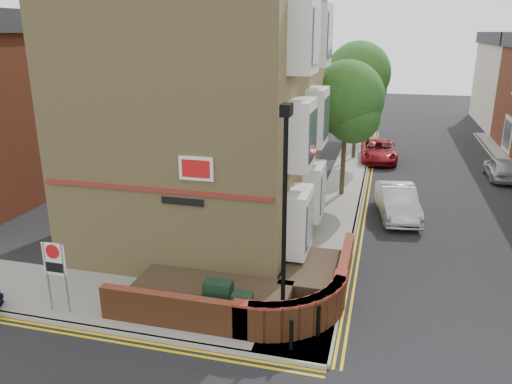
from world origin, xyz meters
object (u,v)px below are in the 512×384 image
at_px(lamppost, 284,223).
at_px(silver_car_near, 398,202).
at_px(utility_cabinet_large, 218,300).
at_px(zone_sign, 55,265).

xyz_separation_m(lamppost, silver_car_near, (3.13, 10.39, -2.62)).
relative_size(utility_cabinet_large, zone_sign, 0.55).
relative_size(zone_sign, silver_car_near, 0.50).
relative_size(lamppost, utility_cabinet_large, 5.25).
bearing_deg(utility_cabinet_large, lamppost, -3.01).
bearing_deg(zone_sign, lamppost, 6.07).
bearing_deg(utility_cabinet_large, silver_car_near, 63.96).
bearing_deg(lamppost, utility_cabinet_large, 176.99).
bearing_deg(utility_cabinet_large, zone_sign, -170.31).
bearing_deg(lamppost, silver_car_near, 73.25).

